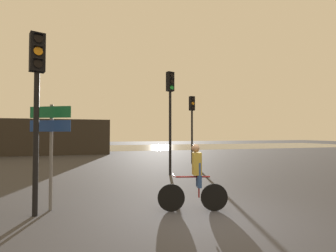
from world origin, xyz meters
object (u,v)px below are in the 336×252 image
object	(u,v)px
traffic_light_near_left	(37,88)
direction_sign_post	(51,137)
distant_building	(26,137)
cyclist	(195,177)
traffic_light_center	(170,103)
traffic_light_far_right	(192,117)

from	to	relation	value
traffic_light_near_left	direction_sign_post	xyz separation A→B (m)	(0.26, 0.37, -1.14)
distant_building	cyclist	distance (m)	22.23
traffic_light_center	traffic_light_far_right	bearing A→B (deg)	-143.98
traffic_light_near_left	direction_sign_post	distance (m)	1.23
traffic_light_center	direction_sign_post	world-z (taller)	traffic_light_center
traffic_light_near_left	traffic_light_far_right	xyz separation A→B (m)	(7.36, 8.82, 0.03)
distant_building	direction_sign_post	distance (m)	20.19
distant_building	cyclist	world-z (taller)	distant_building
traffic_light_center	cyclist	world-z (taller)	traffic_light_center
distant_building	traffic_light_near_left	xyz separation A→B (m)	(4.45, -20.00, 1.35)
distant_building	traffic_light_near_left	distance (m)	20.53
traffic_light_center	distant_building	bearing A→B (deg)	-78.77
traffic_light_center	direction_sign_post	bearing A→B (deg)	25.34
cyclist	traffic_light_near_left	bearing A→B (deg)	93.19
traffic_light_center	direction_sign_post	size ratio (longest dim) A/B	1.83
traffic_light_near_left	traffic_light_far_right	world-z (taller)	traffic_light_far_right
traffic_light_near_left	traffic_light_far_right	bearing A→B (deg)	-148.95
traffic_light_near_left	cyclist	distance (m)	4.28
traffic_light_far_right	cyclist	size ratio (longest dim) A/B	2.55
distant_building	traffic_light_far_right	size ratio (longest dim) A/B	3.45
distant_building	cyclist	size ratio (longest dim) A/B	8.82
distant_building	traffic_light_far_right	bearing A→B (deg)	-43.43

